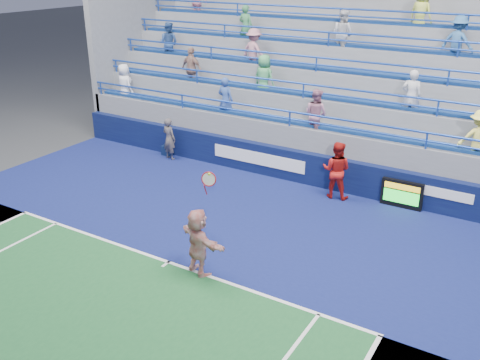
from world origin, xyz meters
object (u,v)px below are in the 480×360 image
Objects in this scene: tennis_player at (198,242)px; ball_girl at (336,170)px; judge_chair at (168,149)px; serve_speed_board at (402,194)px; line_judge at (169,139)px.

tennis_player is 1.47× the size of ball_girl.
judge_chair is at bearing -10.58° from ball_girl.
serve_speed_board is 0.68× the size of ball_girl.
judge_chair is 0.75m from line_judge.
ball_girl is (-2.02, -0.34, 0.49)m from serve_speed_board.
judge_chair is at bearing 179.73° from serve_speed_board.
tennis_player is 1.70× the size of line_judge.
judge_chair is 7.09m from ball_girl.
serve_speed_board is 7.00m from tennis_player.
ball_girl is at bearing -170.44° from serve_speed_board.
tennis_player reaches higher than serve_speed_board.
line_judge reaches higher than judge_chair.
serve_speed_board is 0.79× the size of line_judge.
judge_chair is 0.43× the size of line_judge.
serve_speed_board is 1.81× the size of judge_chair.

